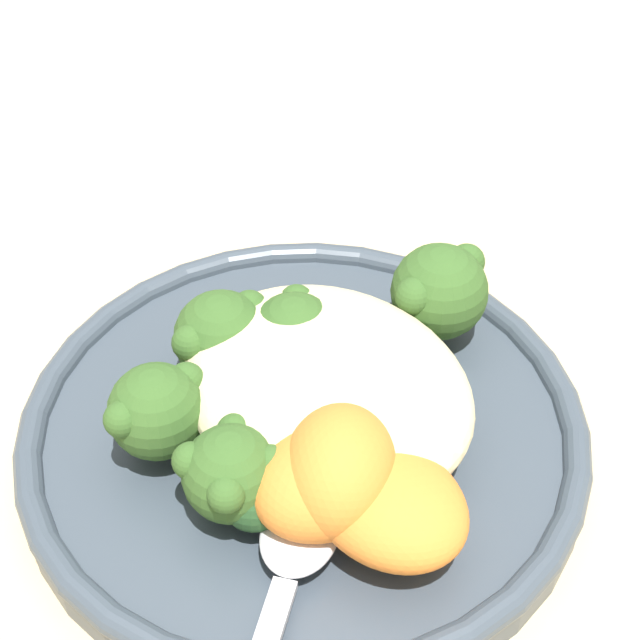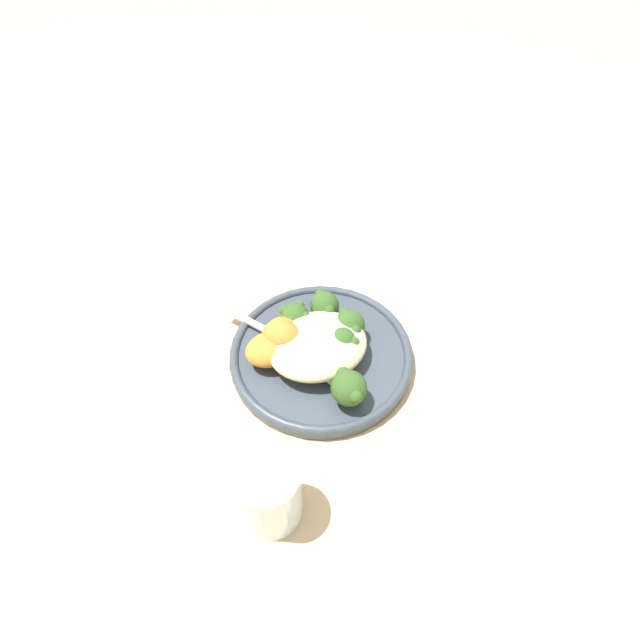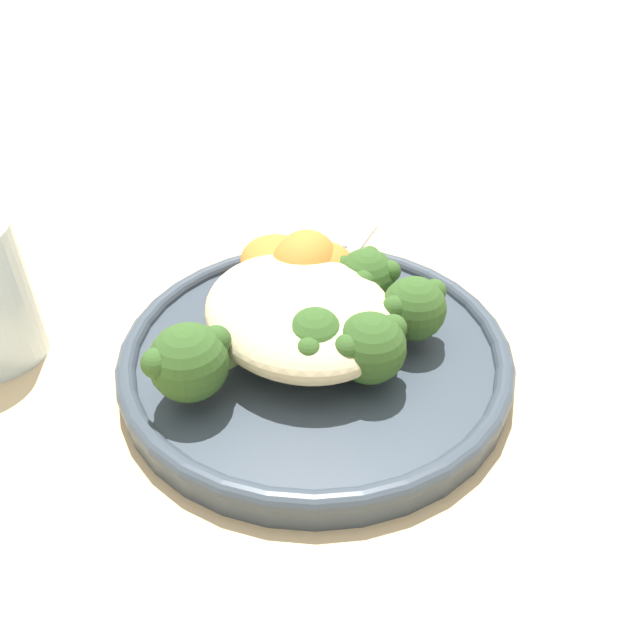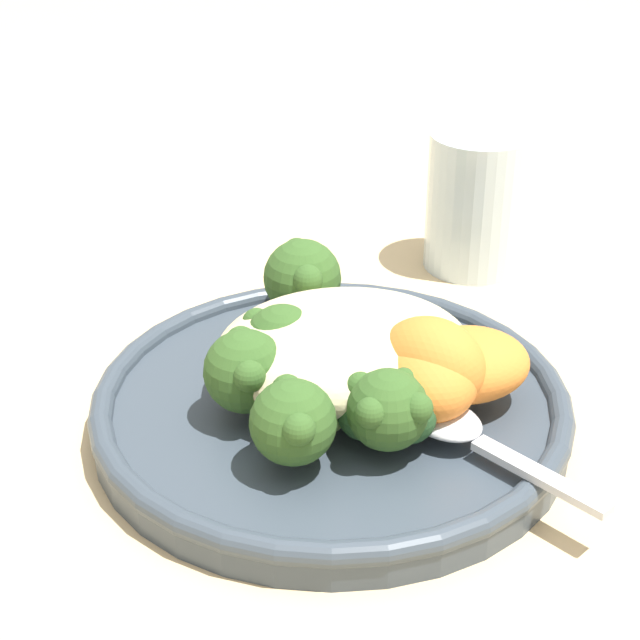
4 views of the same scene
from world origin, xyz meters
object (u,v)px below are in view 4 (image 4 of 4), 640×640
at_px(broccoli_stalk_0, 313,292).
at_px(kale_tuft, 387,407).
at_px(plate, 330,405).
at_px(sweet_potato_chunk_2, 465,364).
at_px(sweet_potato_chunk_0, 431,364).
at_px(quinoa_mound, 344,348).
at_px(sweet_potato_chunk_3, 427,375).
at_px(water_glass, 476,201).
at_px(broccoli_stalk_3, 303,418).
at_px(broccoli_stalk_1, 302,349).
at_px(broccoli_stalk_2, 260,373).
at_px(spoon, 460,429).
at_px(sweet_potato_chunk_1, 411,363).
at_px(broccoli_stalk_4, 387,403).

height_order(broccoli_stalk_0, kale_tuft, broccoli_stalk_0).
relative_size(plate, sweet_potato_chunk_2, 3.70).
relative_size(plate, sweet_potato_chunk_0, 4.40).
bearing_deg(quinoa_mound, sweet_potato_chunk_3, 138.14).
bearing_deg(sweet_potato_chunk_2, water_glass, -109.59).
height_order(quinoa_mound, sweet_potato_chunk_0, sweet_potato_chunk_0).
relative_size(broccoli_stalk_3, sweet_potato_chunk_2, 1.25).
distance_m(kale_tuft, water_glass, 0.23).
xyz_separation_m(broccoli_stalk_1, sweet_potato_chunk_3, (-0.05, 0.04, 0.00)).
bearing_deg(broccoli_stalk_2, sweet_potato_chunk_2, 174.10).
bearing_deg(sweet_potato_chunk_3, sweet_potato_chunk_0, -131.31).
height_order(broccoli_stalk_2, sweet_potato_chunk_3, broccoli_stalk_2).
height_order(broccoli_stalk_0, broccoli_stalk_3, broccoli_stalk_0).
height_order(plate, broccoli_stalk_2, broccoli_stalk_2).
height_order(quinoa_mound, sweet_potato_chunk_2, quinoa_mound).
xyz_separation_m(sweet_potato_chunk_0, kale_tuft, (0.03, 0.02, -0.01)).
distance_m(sweet_potato_chunk_0, water_glass, 0.20).
relative_size(broccoli_stalk_0, spoon, 1.23).
height_order(broccoli_stalk_3, spoon, broccoli_stalk_3).
xyz_separation_m(broccoli_stalk_0, water_glass, (-0.12, -0.09, 0.00)).
xyz_separation_m(quinoa_mound, spoon, (-0.04, 0.06, -0.02)).
bearing_deg(spoon, broccoli_stalk_0, 168.36).
bearing_deg(kale_tuft, sweet_potato_chunk_3, -143.76).
xyz_separation_m(sweet_potato_chunk_2, kale_tuft, (0.05, 0.03, -0.00)).
bearing_deg(sweet_potato_chunk_1, spoon, 106.73).
relative_size(plate, broccoli_stalk_4, 2.93).
xyz_separation_m(broccoli_stalk_3, sweet_potato_chunk_1, (-0.06, -0.04, -0.00)).
distance_m(broccoli_stalk_2, kale_tuft, 0.06).
bearing_deg(quinoa_mound, water_glass, -127.17).
xyz_separation_m(broccoli_stalk_4, sweet_potato_chunk_3, (-0.02, -0.02, 0.00)).
relative_size(sweet_potato_chunk_0, water_glass, 0.61).
xyz_separation_m(plate, sweet_potato_chunk_0, (-0.04, 0.02, 0.03)).
height_order(broccoli_stalk_3, broccoli_stalk_4, broccoli_stalk_3).
relative_size(broccoli_stalk_4, kale_tuft, 1.78).
xyz_separation_m(sweet_potato_chunk_1, sweet_potato_chunk_2, (-0.03, 0.01, 0.00)).
height_order(broccoli_stalk_0, broccoli_stalk_2, broccoli_stalk_0).
xyz_separation_m(broccoli_stalk_1, sweet_potato_chunk_1, (-0.05, 0.02, -0.00)).
bearing_deg(water_glass, plate, 51.87).
relative_size(broccoli_stalk_3, kale_tuft, 1.76).
bearing_deg(broccoli_stalk_2, plate, -167.78).
bearing_deg(broccoli_stalk_1, spoon, 159.26).
bearing_deg(kale_tuft, broccoli_stalk_0, -82.61).
height_order(sweet_potato_chunk_2, water_glass, water_glass).
bearing_deg(broccoli_stalk_3, kale_tuft, 147.07).
bearing_deg(quinoa_mound, kale_tuft, 102.12).
xyz_separation_m(broccoli_stalk_2, sweet_potato_chunk_2, (-0.10, 0.01, -0.00)).
bearing_deg(water_glass, sweet_potato_chunk_0, 65.92).
relative_size(broccoli_stalk_2, broccoli_stalk_4, 1.20).
distance_m(broccoli_stalk_1, sweet_potato_chunk_3, 0.06).
xyz_separation_m(sweet_potato_chunk_0, spoon, (-0.01, 0.03, -0.02)).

